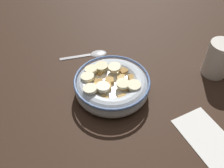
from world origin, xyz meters
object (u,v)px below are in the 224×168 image
Objects in this scene: cereal_bowl at (112,85)px; coffee_mug at (218,58)px; spoon at (94,54)px; folded_napkin at (208,139)px.

coffee_mug is (5.58, -28.25, 2.23)cm from cereal_bowl.
cereal_bowl reaches higher than spoon.
coffee_mug reaches higher than cereal_bowl.
cereal_bowl is 24.73cm from folded_napkin.
cereal_bowl is at bearing 52.92° from folded_napkin.
coffee_mug reaches higher than spoon.
spoon is 38.64cm from folded_napkin.
folded_napkin is at bearing 157.11° from coffee_mug.
spoon is 34.34cm from coffee_mug.
folded_napkin is (-14.83, -19.63, -2.47)cm from cereal_bowl.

